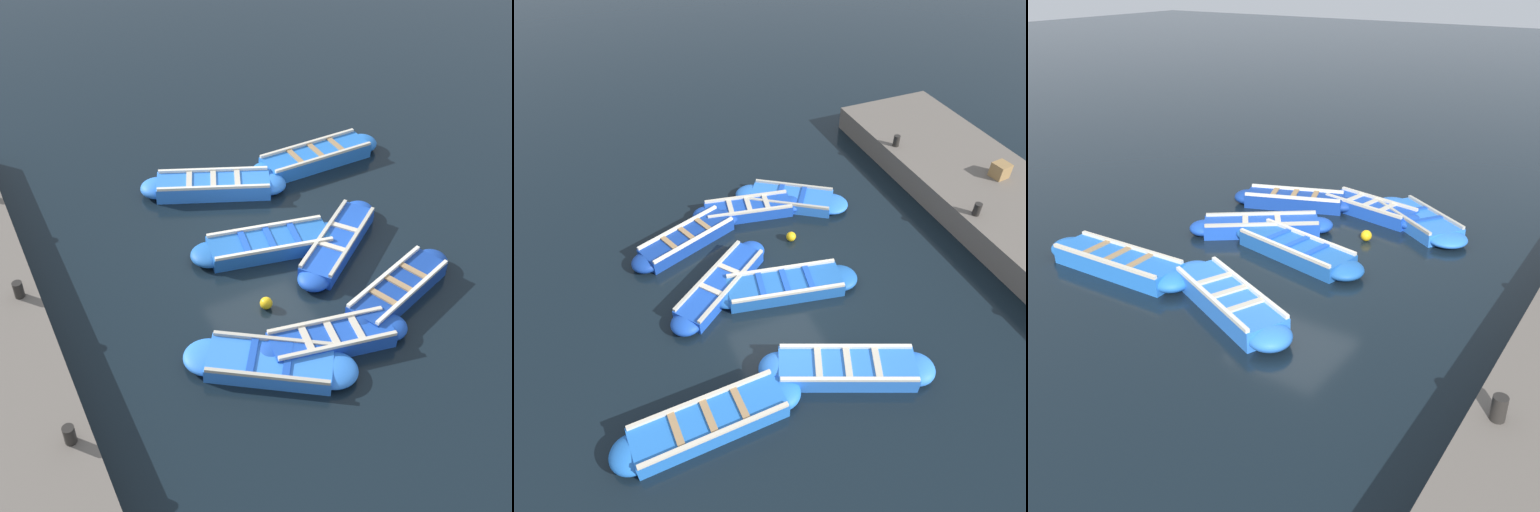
% 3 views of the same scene
% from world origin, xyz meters
% --- Properties ---
extents(ground_plane, '(120.00, 120.00, 0.00)m').
position_xyz_m(ground_plane, '(0.00, 0.00, 0.00)').
color(ground_plane, black).
extents(boat_alongside, '(3.23, 2.69, 0.41)m').
position_xyz_m(boat_alongside, '(1.41, -0.73, 0.18)').
color(boat_alongside, '#1947B7').
rests_on(boat_alongside, ground).
extents(boat_far_corner, '(3.85, 0.99, 0.46)m').
position_xyz_m(boat_far_corner, '(2.77, 2.64, 0.20)').
color(boat_far_corner, blue).
rests_on(boat_far_corner, ground).
extents(boat_tucked, '(3.30, 2.66, 0.37)m').
position_xyz_m(boat_tucked, '(-1.63, -3.26, 0.15)').
color(boat_tucked, blue).
rests_on(boat_tucked, ground).
extents(boat_outer_left, '(3.75, 1.53, 0.41)m').
position_xyz_m(boat_outer_left, '(-0.01, -0.08, 0.18)').
color(boat_outer_left, '#1E59AD').
rests_on(boat_outer_left, ground).
extents(boat_drifting, '(3.71, 2.18, 0.46)m').
position_xyz_m(boat_drifting, '(-0.22, 2.60, 0.20)').
color(boat_drifting, blue).
rests_on(boat_drifting, ground).
extents(boat_end_of_row, '(3.41, 1.88, 0.43)m').
position_xyz_m(boat_end_of_row, '(1.70, -2.67, 0.19)').
color(boat_end_of_row, navy).
rests_on(boat_end_of_row, ground).
extents(boat_bow_out, '(3.28, 1.28, 0.40)m').
position_xyz_m(boat_bow_out, '(-0.28, -3.26, 0.17)').
color(boat_bow_out, '#1947B7').
rests_on(boat_bow_out, ground).
extents(quay_wall, '(3.51, 13.50, 0.77)m').
position_xyz_m(quay_wall, '(-6.90, 0.00, 0.38)').
color(quay_wall, '#605951').
rests_on(quay_wall, ground).
extents(bollard_north, '(0.20, 0.20, 0.35)m').
position_xyz_m(bollard_north, '(-5.50, -3.80, 0.94)').
color(bollard_north, black).
rests_on(bollard_north, quay_wall).
extents(bollard_mid_north, '(0.20, 0.20, 0.35)m').
position_xyz_m(bollard_mid_north, '(-5.50, 0.00, 0.94)').
color(bollard_mid_north, black).
rests_on(bollard_mid_north, quay_wall).
extents(wooden_crate, '(0.48, 0.48, 0.43)m').
position_xyz_m(wooden_crate, '(-7.29, -1.17, 0.98)').
color(wooden_crate, olive).
rests_on(wooden_crate, quay_wall).
extents(buoy_orange_near, '(0.27, 0.27, 0.27)m').
position_xyz_m(buoy_orange_near, '(-0.94, -1.74, 0.13)').
color(buoy_orange_near, '#EAB214').
rests_on(buoy_orange_near, ground).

